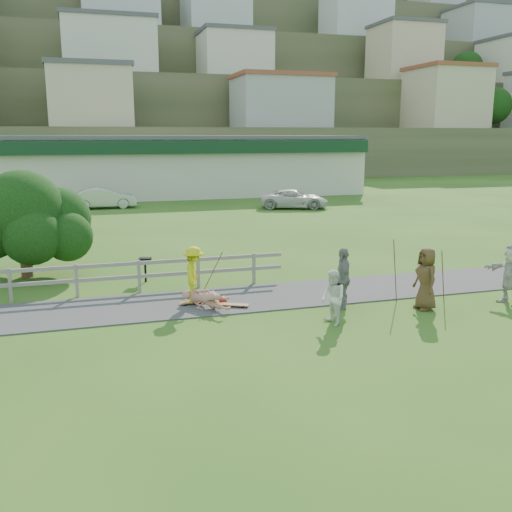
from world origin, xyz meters
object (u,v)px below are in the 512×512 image
object	(u,v)px
skater_fallen	(206,299)
spectator_a	(333,298)
spectator_c	(426,279)
spectator_d	(511,274)
skater_rider	(194,278)
bbq	(145,270)
car_silver	(103,198)
car_white	(294,199)
spectator_b	(343,278)
tree	(24,234)

from	to	relation	value
skater_fallen	spectator_a	world-z (taller)	spectator_a
spectator_c	spectator_d	world-z (taller)	spectator_d
skater_rider	bbq	size ratio (longest dim) A/B	1.97
car_silver	spectator_a	bearing A→B (deg)	-171.33
bbq	spectator_c	bearing A→B (deg)	-18.93
car_white	skater_rider	bearing A→B (deg)	171.04
car_white	spectator_d	bearing A→B (deg)	-165.48
car_white	spectator_b	bearing A→B (deg)	-178.13
spectator_c	spectator_b	bearing A→B (deg)	-109.47
skater_fallen	tree	xyz separation A→B (m)	(-5.56, 5.85, 1.30)
skater_fallen	car_white	world-z (taller)	car_white
tree	bbq	bearing A→B (deg)	-26.07
skater_rider	bbq	distance (m)	3.53
tree	bbq	size ratio (longest dim) A/B	5.68
spectator_d	bbq	bearing A→B (deg)	-128.29
skater_fallen	skater_rider	bearing A→B (deg)	80.37
car_silver	bbq	bearing A→B (deg)	-179.92
skater_rider	spectator_c	size ratio (longest dim) A/B	0.92
spectator_a	tree	size ratio (longest dim) A/B	0.31
car_white	tree	distance (m)	23.03
spectator_b	skater_fallen	bearing A→B (deg)	-89.34
tree	car_white	bearing A→B (deg)	44.10
skater_rider	spectator_d	size ratio (longest dim) A/B	0.91
skater_fallen	car_silver	distance (m)	25.87
skater_rider	spectator_d	xyz separation A→B (m)	(9.44, -2.69, 0.08)
spectator_a	spectator_c	xyz separation A→B (m)	(3.27, 0.53, 0.17)
skater_fallen	spectator_b	xyz separation A→B (m)	(4.00, -1.09, 0.62)
car_silver	spectator_c	bearing A→B (deg)	-164.76
car_silver	tree	bearing A→B (deg)	168.44
spectator_d	car_white	distance (m)	24.11
car_silver	tree	world-z (taller)	tree
spectator_d	bbq	xyz separation A→B (m)	(-10.60, 6.00, -0.51)
car_silver	bbq	distance (m)	21.97
spectator_c	skater_fallen	bearing A→B (deg)	-107.05
skater_fallen	spectator_a	size ratio (longest dim) A/B	1.12
spectator_a	car_silver	distance (m)	28.68
spectator_a	bbq	xyz separation A→B (m)	(-4.48, 6.26, -0.33)
spectator_d	car_white	xyz separation A→B (m)	(1.78, 24.05, -0.29)
spectator_a	spectator_d	xyz separation A→B (m)	(6.12, 0.26, 0.18)
car_white	bbq	xyz separation A→B (m)	(-12.38, -18.04, -0.23)
skater_fallen	car_white	bearing A→B (deg)	27.33
skater_rider	spectator_c	world-z (taller)	spectator_c
spectator_b	car_silver	xyz separation A→B (m)	(-6.09, 26.87, -0.19)
tree	bbq	world-z (taller)	tree
skater_fallen	spectator_c	world-z (taller)	spectator_c
tree	spectator_d	bearing A→B (deg)	-28.58
spectator_c	tree	world-z (taller)	tree
spectator_c	tree	distance (m)	14.21
spectator_b	bbq	xyz separation A→B (m)	(-5.41, 4.91, -0.50)
skater_rider	car_silver	xyz separation A→B (m)	(-1.84, 25.26, -0.12)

